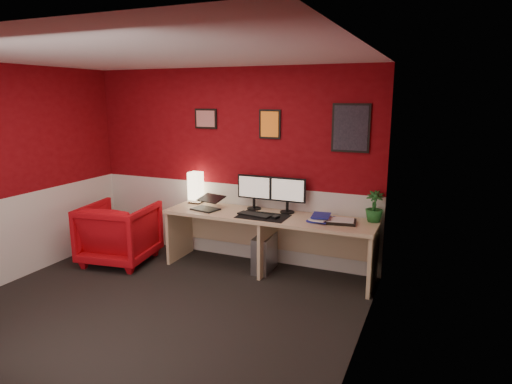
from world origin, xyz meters
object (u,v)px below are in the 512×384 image
zen_tray (340,222)px  monitor_right (288,190)px  armchair (120,233)px  laptop (205,201)px  desk (268,244)px  shoji_lamp (196,188)px  potted_plant (374,207)px  pc_tower (265,253)px  monitor_left (254,187)px

zen_tray → monitor_right: bearing=164.6°
monitor_right → armchair: size_ratio=0.67×
laptop → armchair: bearing=-148.3°
desk → armchair: (-1.91, -0.43, 0.03)m
shoji_lamp → monitor_right: 1.31m
zen_tray → potted_plant: (0.34, 0.21, 0.16)m
shoji_lamp → zen_tray: (2.01, -0.20, -0.18)m
zen_tray → pc_tower: 1.07m
laptop → monitor_left: monitor_left is taller
monitor_left → armchair: bearing=-158.8°
laptop → pc_tower: size_ratio=0.73×
desk → shoji_lamp: size_ratio=6.50×
potted_plant → pc_tower: bearing=-171.9°
zen_tray → pc_tower: size_ratio=0.78×
monitor_left → pc_tower: (0.22, -0.17, -0.80)m
shoji_lamp → armchair: bearing=-140.8°
zen_tray → potted_plant: bearing=31.3°
potted_plant → armchair: potted_plant is taller
desk → potted_plant: 1.35m
monitor_left → pc_tower: monitor_left is taller
monitor_left → potted_plant: 1.49m
potted_plant → pc_tower: potted_plant is taller
potted_plant → armchair: size_ratio=0.41×
shoji_lamp → potted_plant: shoji_lamp is taller
monitor_left → potted_plant: size_ratio=1.63×
pc_tower → monitor_left: bearing=139.0°
pc_tower → monitor_right: bearing=33.2°
monitor_right → laptop: bearing=-164.6°
laptop → monitor_right: monitor_right is taller
monitor_left → armchair: (-1.64, -0.64, -0.63)m
monitor_left → monitor_right: size_ratio=1.00×
monitor_right → potted_plant: (1.04, 0.01, -0.11)m
armchair → desk: bearing=-175.9°
armchair → monitor_left: bearing=-167.5°
zen_tray → pc_tower: (-0.94, 0.03, -0.52)m
pc_tower → zen_tray: bearing=-4.3°
monitor_right → pc_tower: (-0.23, -0.17, -0.80)m
potted_plant → shoji_lamp: bearing=-179.8°
desk → zen_tray: 0.96m
desk → monitor_left: (-0.27, 0.20, 0.66)m
laptop → zen_tray: laptop is taller
desk → pc_tower: 0.15m
monitor_left → zen_tray: size_ratio=1.66×
desk → monitor_left: monitor_left is taller
shoji_lamp → pc_tower: shoji_lamp is taller
potted_plant → armchair: bearing=-168.3°
monitor_right → pc_tower: size_ratio=1.29×
monitor_left → zen_tray: bearing=-9.6°
pc_tower → desk: bearing=-33.6°
monitor_left → laptop: bearing=-153.5°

